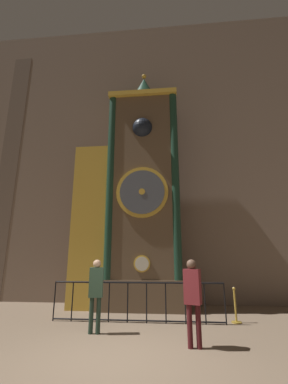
{
  "coord_description": "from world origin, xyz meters",
  "views": [
    {
      "loc": [
        1.06,
        -5.1,
        1.78
      ],
      "look_at": [
        0.08,
        4.86,
        4.37
      ],
      "focal_mm": 24.0,
      "sensor_mm": 36.0,
      "label": 1
    }
  ],
  "objects_px": {
    "clock_tower": "(133,198)",
    "visitor_near": "(96,288)",
    "visitor_far": "(193,293)",
    "stanchion_post": "(236,311)"
  },
  "relations": [
    {
      "from": "visitor_near",
      "to": "visitor_far",
      "type": "relative_size",
      "value": 0.99
    },
    {
      "from": "clock_tower",
      "to": "stanchion_post",
      "type": "bearing_deg",
      "value": -28.37
    },
    {
      "from": "clock_tower",
      "to": "stanchion_post",
      "type": "distance_m",
      "value": 5.31
    },
    {
      "from": "visitor_near",
      "to": "visitor_far",
      "type": "height_order",
      "value": "visitor_far"
    },
    {
      "from": "visitor_near",
      "to": "visitor_far",
      "type": "bearing_deg",
      "value": -29.28
    },
    {
      "from": "clock_tower",
      "to": "visitor_far",
      "type": "bearing_deg",
      "value": -64.95
    },
    {
      "from": "visitor_near",
      "to": "clock_tower",
      "type": "bearing_deg",
      "value": 71.98
    },
    {
      "from": "visitor_near",
      "to": "stanchion_post",
      "type": "xyz_separation_m",
      "value": [
        3.71,
        1.46,
        -0.74
      ]
    },
    {
      "from": "clock_tower",
      "to": "visitor_far",
      "type": "relative_size",
      "value": 5.67
    },
    {
      "from": "clock_tower",
      "to": "visitor_near",
      "type": "distance_m",
      "value": 4.47
    }
  ]
}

